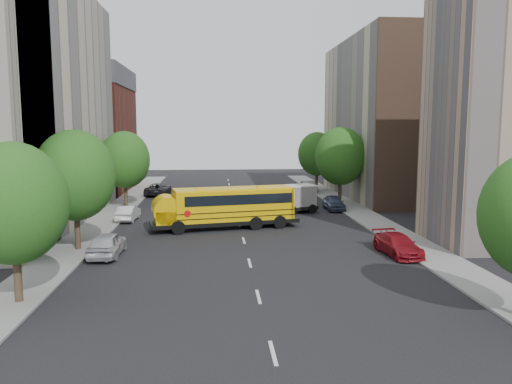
{
  "coord_description": "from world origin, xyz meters",
  "views": [
    {
      "loc": [
        -2.0,
        -36.81,
        7.98
      ],
      "look_at": [
        1.21,
        2.0,
        2.98
      ],
      "focal_mm": 35.0,
      "sensor_mm": 36.0,
      "label": 1
    }
  ],
  "objects": [
    {
      "name": "building_left_redbrick",
      "position": [
        -18.0,
        28.0,
        6.5
      ],
      "size": [
        10.0,
        15.0,
        13.0
      ],
      "primitive_type": "cube",
      "color": "maroon",
      "rests_on": "ground"
    },
    {
      "name": "school_bus",
      "position": [
        -1.35,
        2.48,
        1.86
      ],
      "size": [
        12.07,
        4.99,
        3.33
      ],
      "rotation": [
        0.0,
        0.0,
        0.2
      ],
      "color": "black",
      "rests_on": "ground"
    },
    {
      "name": "parked_car_1",
      "position": [
        -9.56,
        6.61,
        0.67
      ],
      "size": [
        1.62,
        4.11,
        1.33
      ],
      "primitive_type": "imported",
      "rotation": [
        0.0,
        0.0,
        3.09
      ],
      "color": "silver",
      "rests_on": "ground"
    },
    {
      "name": "sidewalk_left",
      "position": [
        -11.5,
        5.0,
        0.06
      ],
      "size": [
        3.0,
        80.0,
        0.12
      ],
      "primitive_type": "cube",
      "color": "slate",
      "rests_on": "ground"
    },
    {
      "name": "parked_car_5",
      "position": [
        9.6,
        23.94,
        0.73
      ],
      "size": [
        1.55,
        4.42,
        1.46
      ],
      "primitive_type": "imported",
      "rotation": [
        0.0,
        0.0,
        0.0
      ],
      "color": "gray",
      "rests_on": "ground"
    },
    {
      "name": "street_tree_4",
      "position": [
        11.0,
        14.0,
        5.08
      ],
      "size": [
        5.25,
        5.25,
        8.1
      ],
      "color": "#38281C",
      "rests_on": "ground"
    },
    {
      "name": "ground",
      "position": [
        0.0,
        0.0,
        0.0
      ],
      "size": [
        120.0,
        120.0,
        0.0
      ],
      "primitive_type": "plane",
      "color": "black",
      "rests_on": "ground"
    },
    {
      "name": "building_right_sidewall",
      "position": [
        18.0,
        9.0,
        9.0
      ],
      "size": [
        10.1,
        0.3,
        18.0
      ],
      "primitive_type": "cube",
      "color": "brown",
      "rests_on": "ground"
    },
    {
      "name": "parked_car_4",
      "position": [
        9.6,
        10.72,
        0.72
      ],
      "size": [
        1.76,
        4.25,
        1.44
      ],
      "primitive_type": "imported",
      "rotation": [
        0.0,
        0.0,
        -0.02
      ],
      "color": "#384563",
      "rests_on": "ground"
    },
    {
      "name": "street_tree_1",
      "position": [
        -11.0,
        -4.0,
        4.95
      ],
      "size": [
        5.12,
        5.12,
        7.9
      ],
      "color": "#38281C",
      "rests_on": "ground"
    },
    {
      "name": "street_tree_2",
      "position": [
        -11.0,
        14.0,
        4.83
      ],
      "size": [
        4.99,
        4.99,
        7.71
      ],
      "color": "#38281C",
      "rests_on": "ground"
    },
    {
      "name": "parked_car_0",
      "position": [
        -8.8,
        -5.62,
        0.78
      ],
      "size": [
        1.9,
        4.58,
        1.55
      ],
      "primitive_type": "imported",
      "rotation": [
        0.0,
        0.0,
        3.13
      ],
      "color": "#B7B8BF",
      "rests_on": "ground"
    },
    {
      "name": "street_tree_5",
      "position": [
        11.0,
        26.0,
        4.7
      ],
      "size": [
        4.86,
        4.86,
        7.51
      ],
      "color": "#38281C",
      "rests_on": "ground"
    },
    {
      "name": "parked_car_3",
      "position": [
        9.47,
        -6.86,
        0.66
      ],
      "size": [
        2.3,
        4.72,
        1.32
      ],
      "primitive_type": "imported",
      "rotation": [
        0.0,
        0.0,
        0.1
      ],
      "color": "maroon",
      "rests_on": "ground"
    },
    {
      "name": "safari_truck",
      "position": [
        4.57,
        9.01,
        1.4
      ],
      "size": [
        6.51,
        4.12,
        2.64
      ],
      "rotation": [
        0.0,
        0.0,
        0.35
      ],
      "color": "black",
      "rests_on": "ground"
    },
    {
      "name": "parked_car_2",
      "position": [
        -8.8,
        22.96,
        0.74
      ],
      "size": [
        2.96,
        5.54,
        1.48
      ],
      "primitive_type": "imported",
      "rotation": [
        0.0,
        0.0,
        3.04
      ],
      "color": "black",
      "rests_on": "ground"
    },
    {
      "name": "street_tree_0",
      "position": [
        -11.0,
        -14.0,
        4.64
      ],
      "size": [
        4.8,
        4.8,
        7.41
      ],
      "color": "#38281C",
      "rests_on": "ground"
    },
    {
      "name": "sidewalk_right",
      "position": [
        11.5,
        5.0,
        0.06
      ],
      "size": [
        3.0,
        80.0,
        0.12
      ],
      "primitive_type": "cube",
      "color": "slate",
      "rests_on": "ground"
    },
    {
      "name": "building_right_far",
      "position": [
        18.0,
        20.0,
        9.0
      ],
      "size": [
        10.0,
        22.0,
        18.0
      ],
      "primitive_type": "cube",
      "color": "#B1A98A",
      "rests_on": "ground"
    },
    {
      "name": "building_left_cream",
      "position": [
        -18.0,
        6.0,
        10.0
      ],
      "size": [
        10.0,
        26.0,
        20.0
      ],
      "primitive_type": "cube",
      "color": "#BEB398",
      "rests_on": "ground"
    },
    {
      "name": "lane_markings",
      "position": [
        0.0,
        10.0,
        0.01
      ],
      "size": [
        0.15,
        64.0,
        0.01
      ],
      "primitive_type": "cube",
      "color": "silver",
      "rests_on": "ground"
    },
    {
      "name": "tower_crane",
      "position": [
        30.25,
        28.0,
        24.48
      ],
      "size": [
        28.5,
        1.2,
        35.75
      ],
      "color": "yellow",
      "rests_on": "ground"
    }
  ]
}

